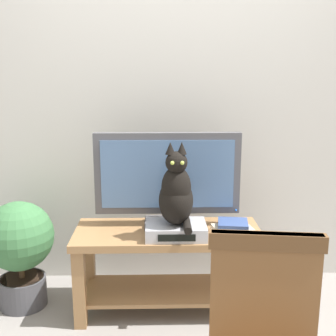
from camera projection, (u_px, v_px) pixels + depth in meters
back_wall at (177, 81)px, 2.97m from camera, size 7.00×0.12×2.80m
tv_stand at (168, 256)px, 2.68m from camera, size 1.13×0.47×0.52m
tv at (167, 177)px, 2.67m from camera, size 0.89×0.20×0.58m
media_box at (176, 230)px, 2.55m from camera, size 0.35×0.25×0.08m
cat at (176, 193)px, 2.48m from camera, size 0.20×0.31×0.49m
book_stack at (233, 228)px, 2.59m from camera, size 0.25×0.21×0.07m
potted_plant at (20, 246)px, 2.72m from camera, size 0.43×0.43×0.69m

